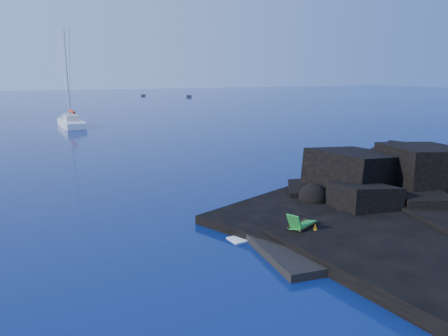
{
  "coord_description": "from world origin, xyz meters",
  "views": [
    {
      "loc": [
        -8.67,
        -14.66,
        7.76
      ],
      "look_at": [
        2.41,
        9.22,
        2.0
      ],
      "focal_mm": 35.0,
      "sensor_mm": 36.0,
      "label": 1
    }
  ],
  "objects_px": {
    "sailboat": "(71,127)",
    "deck_chair": "(303,220)",
    "sunbather": "(313,242)",
    "distant_boat_b": "(189,97)",
    "marker_cone": "(315,229)",
    "distant_boat_a": "(143,96)"
  },
  "relations": [
    {
      "from": "deck_chair",
      "to": "sunbather",
      "type": "distance_m",
      "value": 1.63
    },
    {
      "from": "deck_chair",
      "to": "sunbather",
      "type": "height_order",
      "value": "deck_chair"
    },
    {
      "from": "deck_chair",
      "to": "marker_cone",
      "type": "xyz_separation_m",
      "value": [
        0.3,
        -0.57,
        -0.32
      ]
    },
    {
      "from": "sailboat",
      "to": "marker_cone",
      "type": "bearing_deg",
      "value": -86.54
    },
    {
      "from": "sunbather",
      "to": "marker_cone",
      "type": "height_order",
      "value": "marker_cone"
    },
    {
      "from": "sunbather",
      "to": "distant_boat_b",
      "type": "xyz_separation_m",
      "value": [
        39.24,
        121.28,
        -0.51
      ]
    },
    {
      "from": "deck_chair",
      "to": "distant_boat_b",
      "type": "relative_size",
      "value": 0.39
    },
    {
      "from": "sailboat",
      "to": "sunbather",
      "type": "bearing_deg",
      "value": -87.48
    },
    {
      "from": "marker_cone",
      "to": "distant_boat_a",
      "type": "bearing_deg",
      "value": 78.7
    },
    {
      "from": "marker_cone",
      "to": "distant_boat_b",
      "type": "bearing_deg",
      "value": 72.28
    },
    {
      "from": "sailboat",
      "to": "distant_boat_b",
      "type": "xyz_separation_m",
      "value": [
        43.8,
        68.38,
        0.0
      ]
    },
    {
      "from": "distant_boat_b",
      "to": "sailboat",
      "type": "bearing_deg",
      "value": -108.16
    },
    {
      "from": "marker_cone",
      "to": "sunbather",
      "type": "bearing_deg",
      "value": -130.56
    },
    {
      "from": "deck_chair",
      "to": "distant_boat_a",
      "type": "bearing_deg",
      "value": 53.4
    },
    {
      "from": "deck_chair",
      "to": "sailboat",
      "type": "bearing_deg",
      "value": 70.47
    },
    {
      "from": "marker_cone",
      "to": "distant_boat_b",
      "type": "height_order",
      "value": "marker_cone"
    },
    {
      "from": "sunbather",
      "to": "distant_boat_a",
      "type": "xyz_separation_m",
      "value": [
        27.24,
        133.28,
        -0.51
      ]
    },
    {
      "from": "deck_chair",
      "to": "distant_boat_b",
      "type": "distance_m",
      "value": 125.91
    },
    {
      "from": "distant_boat_b",
      "to": "marker_cone",
      "type": "bearing_deg",
      "value": -93.24
    },
    {
      "from": "sailboat",
      "to": "distant_boat_b",
      "type": "height_order",
      "value": "sailboat"
    },
    {
      "from": "distant_boat_a",
      "to": "distant_boat_b",
      "type": "xyz_separation_m",
      "value": [
        12.01,
        -12.0,
        0.0
      ]
    },
    {
      "from": "sailboat",
      "to": "deck_chair",
      "type": "bearing_deg",
      "value": -86.8
    }
  ]
}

